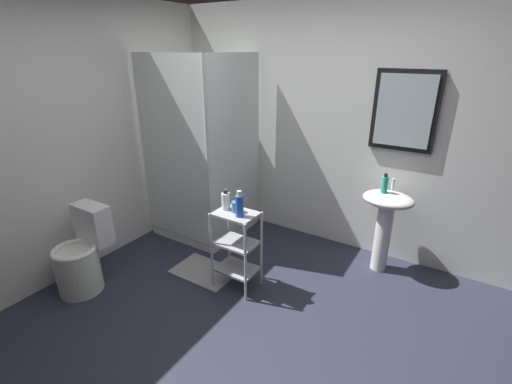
% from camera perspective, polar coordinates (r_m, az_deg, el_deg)
% --- Properties ---
extents(ground_plane, '(4.20, 4.20, 0.02)m').
position_cam_1_polar(ground_plane, '(2.91, -4.00, -22.47)').
color(ground_plane, '#262939').
extents(wall_back, '(4.20, 0.14, 2.50)m').
position_cam_1_polar(wall_back, '(3.79, 12.37, 9.83)').
color(wall_back, silver).
rests_on(wall_back, ground_plane).
extents(wall_left, '(0.10, 4.20, 2.50)m').
position_cam_1_polar(wall_left, '(3.60, -29.41, 6.77)').
color(wall_left, silver).
rests_on(wall_left, ground_plane).
extents(shower_stall, '(0.92, 0.92, 2.00)m').
position_cam_1_polar(shower_stall, '(4.07, -8.01, -0.73)').
color(shower_stall, white).
rests_on(shower_stall, ground_plane).
extents(pedestal_sink, '(0.46, 0.37, 0.81)m').
position_cam_1_polar(pedestal_sink, '(3.53, 20.21, -3.60)').
color(pedestal_sink, white).
rests_on(pedestal_sink, ground_plane).
extents(sink_faucet, '(0.03, 0.03, 0.10)m').
position_cam_1_polar(sink_faucet, '(3.54, 21.25, 1.24)').
color(sink_faucet, silver).
rests_on(sink_faucet, pedestal_sink).
extents(toilet, '(0.37, 0.49, 0.76)m').
position_cam_1_polar(toilet, '(3.54, -26.30, -9.41)').
color(toilet, white).
rests_on(toilet, ground_plane).
extents(storage_cart, '(0.38, 0.28, 0.74)m').
position_cam_1_polar(storage_cart, '(3.14, -3.18, -8.40)').
color(storage_cart, silver).
rests_on(storage_cart, ground_plane).
extents(hand_soap_bottle, '(0.06, 0.06, 0.18)m').
position_cam_1_polar(hand_soap_bottle, '(3.41, 20.06, 1.20)').
color(hand_soap_bottle, '#2DBC99').
rests_on(hand_soap_bottle, pedestal_sink).
extents(lotion_bottle_white, '(0.07, 0.07, 0.18)m').
position_cam_1_polar(lotion_bottle_white, '(3.04, -4.90, -1.40)').
color(lotion_bottle_white, white).
rests_on(lotion_bottle_white, storage_cart).
extents(shampoo_bottle_blue, '(0.07, 0.07, 0.23)m').
position_cam_1_polar(shampoo_bottle_blue, '(2.90, -2.70, -2.15)').
color(shampoo_bottle_blue, '#2652B1').
rests_on(shampoo_bottle_blue, storage_cart).
extents(rinse_cup, '(0.08, 0.08, 0.09)m').
position_cam_1_polar(rinse_cup, '(3.00, -3.23, -2.40)').
color(rinse_cup, '#3870B2').
rests_on(rinse_cup, storage_cart).
extents(bath_mat, '(0.60, 0.40, 0.02)m').
position_cam_1_polar(bath_mat, '(3.57, -8.36, -12.60)').
color(bath_mat, gray).
rests_on(bath_mat, ground_plane).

